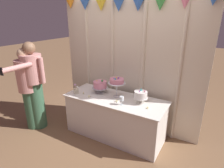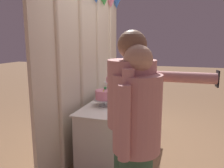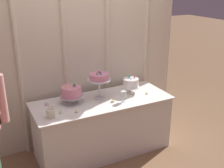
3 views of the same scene
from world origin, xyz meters
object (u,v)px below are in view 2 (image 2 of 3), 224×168
at_px(tealight_near_right, 128,98).
at_px(guest_man_pink_jacket, 137,140).
at_px(cake_display_rightmost, 124,85).
at_px(cake_table, 119,123).
at_px(tealight_far_left, 116,111).
at_px(wine_glass, 134,90).
at_px(guest_man_dark_suit, 131,128).
at_px(tealight_far_right, 134,91).
at_px(tealight_near_left, 125,108).
at_px(cake_display_center, 115,81).
at_px(cake_display_leftmost, 105,96).
at_px(flower_vase, 117,110).

distance_m(tealight_near_right, guest_man_pink_jacket, 1.70).
height_order(cake_display_rightmost, tealight_near_right, cake_display_rightmost).
distance_m(cake_table, tealight_far_left, 0.72).
distance_m(cake_display_rightmost, wine_glass, 0.32).
bearing_deg(guest_man_dark_suit, tealight_far_right, 11.47).
distance_m(tealight_near_right, guest_man_dark_suit, 1.59).
relative_size(wine_glass, tealight_far_right, 3.89).
distance_m(cake_table, tealight_far_right, 0.74).
bearing_deg(guest_man_pink_jacket, wine_glass, 13.06).
bearing_deg(tealight_far_left, guest_man_pink_jacket, -154.66).
distance_m(tealight_near_left, guest_man_dark_suit, 1.08).
bearing_deg(tealight_far_right, guest_man_pink_jacket, -167.20).
xyz_separation_m(wine_glass, guest_man_pink_jacket, (-1.75, -0.41, 0.00)).
xyz_separation_m(tealight_far_left, tealight_far_right, (1.22, 0.05, -0.00)).
bearing_deg(guest_man_pink_jacket, tealight_near_right, 15.76).
bearing_deg(tealight_far_left, cake_display_center, 18.79).
relative_size(guest_man_dark_suit, guest_man_pink_jacket, 1.07).
xyz_separation_m(cake_display_center, tealight_far_left, (-0.59, -0.20, -0.27)).
relative_size(wine_glass, tealight_near_right, 2.96).
height_order(cake_table, cake_display_leftmost, cake_display_leftmost).
height_order(tealight_far_left, tealight_far_right, same).
bearing_deg(cake_display_rightmost, guest_man_pink_jacket, -162.53).
relative_size(tealight_near_right, guest_man_pink_jacket, 0.03).
bearing_deg(cake_table, tealight_near_right, -50.20).
height_order(cake_display_rightmost, wine_glass, cake_display_rightmost).
distance_m(cake_table, guest_man_pink_jacket, 1.71).
bearing_deg(cake_display_center, flower_vase, -160.74).
bearing_deg(tealight_near_left, tealight_far_right, 5.87).
distance_m(flower_vase, guest_man_dark_suit, 0.80).
height_order(cake_display_rightmost, tealight_far_left, cake_display_rightmost).
bearing_deg(tealight_far_left, tealight_near_left, -19.75).
distance_m(cake_display_leftmost, wine_glass, 0.65).
height_order(guest_man_dark_suit, guest_man_pink_jacket, guest_man_dark_suit).
bearing_deg(tealight_near_left, guest_man_pink_jacket, -161.03).
bearing_deg(cake_table, cake_display_rightmost, 6.51).
height_order(tealight_far_left, tealight_near_right, tealight_near_right).
height_order(cake_display_rightmost, guest_man_dark_suit, guest_man_dark_suit).
distance_m(tealight_near_left, guest_man_pink_jacket, 1.18).
bearing_deg(wine_glass, flower_vase, -179.36).
distance_m(cake_display_center, tealight_near_left, 0.56).
distance_m(tealight_far_left, tealight_near_right, 0.69).
bearing_deg(tealight_far_left, cake_display_leftmost, 46.04).
distance_m(cake_display_rightmost, tealight_near_right, 0.41).
distance_m(cake_display_rightmost, tealight_near_left, 0.91).
bearing_deg(cake_table, cake_display_center, 97.44).
height_order(cake_display_rightmost, tealight_far_right, cake_display_rightmost).
distance_m(cake_display_center, guest_man_pink_jacket, 1.66).
bearing_deg(tealight_near_left, cake_display_leftmost, 80.98).
height_order(cake_display_center, wine_glass, cake_display_center).
relative_size(tealight_far_left, tealight_near_right, 0.75).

